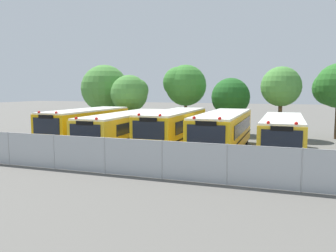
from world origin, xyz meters
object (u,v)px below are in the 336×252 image
(school_bus_3, at_px, (223,131))
(tree_5, at_px, (336,87))
(tree_2, at_px, (184,85))
(school_bus_2, at_px, (174,128))
(school_bus_1, at_px, (126,128))
(tree_3, at_px, (232,97))
(tree_4, at_px, (282,87))
(traffic_cone, at_px, (232,175))
(tree_1, at_px, (131,93))
(tree_0, at_px, (105,88))
(school_bus_4, at_px, (282,135))
(school_bus_0, at_px, (87,125))

(school_bus_3, height_order, tree_5, tree_5)
(tree_2, bearing_deg, tree_5, -2.21)
(school_bus_2, bearing_deg, tree_2, -77.67)
(school_bus_1, xyz_separation_m, school_bus_2, (3.54, 0.34, 0.10))
(school_bus_2, distance_m, tree_2, 10.22)
(tree_3, distance_m, tree_5, 8.69)
(school_bus_3, height_order, tree_4, tree_4)
(traffic_cone, bearing_deg, tree_1, 129.67)
(tree_0, xyz_separation_m, tree_1, (3.97, -1.98, -0.50))
(tree_5, bearing_deg, tree_1, -173.97)
(tree_0, distance_m, tree_2, 8.56)
(school_bus_4, bearing_deg, tree_0, -27.63)
(school_bus_2, relative_size, tree_5, 1.53)
(tree_1, relative_size, tree_2, 0.85)
(school_bus_1, height_order, tree_5, tree_5)
(school_bus_1, relative_size, tree_5, 1.79)
(tree_5, distance_m, traffic_cone, 17.91)
(school_bus_0, height_order, tree_2, tree_2)
(tree_2, relative_size, tree_3, 1.26)
(tree_5, bearing_deg, school_bus_0, -153.25)
(tree_0, bearing_deg, school_bus_4, -27.76)
(school_bus_1, distance_m, school_bus_4, 10.83)
(tree_1, distance_m, tree_3, 9.59)
(school_bus_1, distance_m, tree_1, 8.42)
(school_bus_1, height_order, school_bus_2, school_bus_2)
(school_bus_0, relative_size, school_bus_4, 0.98)
(tree_1, xyz_separation_m, tree_4, (13.79, 0.63, 0.54))
(school_bus_4, distance_m, tree_1, 16.07)
(tree_3, xyz_separation_m, tree_5, (8.64, 0.14, 0.97))
(tree_3, xyz_separation_m, traffic_cone, (2.56, -16.21, -3.12))
(tree_1, bearing_deg, tree_2, 27.97)
(tree_4, bearing_deg, school_bus_0, -150.49)
(tree_0, bearing_deg, tree_4, -4.36)
(school_bus_3, relative_size, school_bus_4, 1.10)
(school_bus_0, distance_m, tree_0, 10.42)
(school_bus_1, relative_size, tree_3, 2.17)
(tree_1, xyz_separation_m, tree_5, (18.06, 1.91, 0.58))
(traffic_cone, bearing_deg, tree_4, 83.13)
(school_bus_4, bearing_deg, traffic_cone, 73.85)
(school_bus_1, xyz_separation_m, school_bus_3, (7.14, -0.11, 0.10))
(tree_1, bearing_deg, tree_4, 2.61)
(school_bus_0, distance_m, tree_4, 16.39)
(school_bus_2, relative_size, traffic_cone, 15.37)
(school_bus_3, xyz_separation_m, tree_2, (-5.75, 9.93, 3.18))
(school_bus_0, distance_m, tree_1, 7.69)
(school_bus_0, xyz_separation_m, traffic_cone, (12.23, -7.12, -1.15))
(tree_5, bearing_deg, school_bus_2, -141.69)
(school_bus_4, bearing_deg, tree_3, -63.47)
(school_bus_2, xyz_separation_m, school_bus_3, (3.60, -0.45, -0.01))
(school_bus_3, height_order, tree_2, tree_2)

